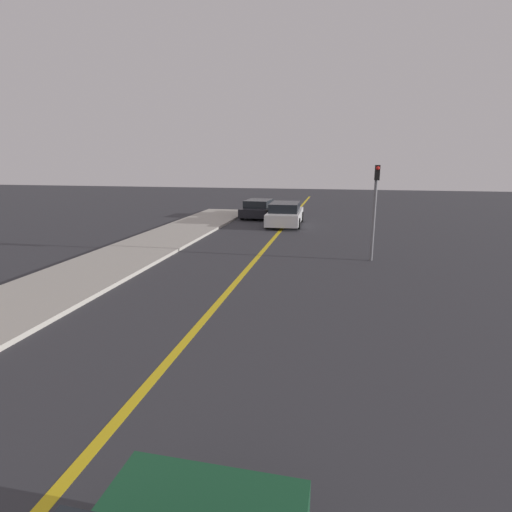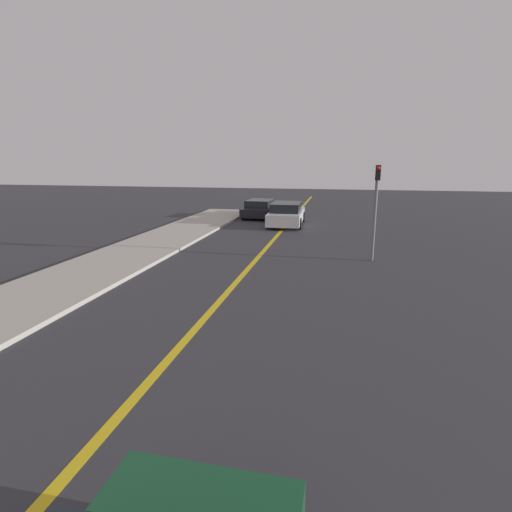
% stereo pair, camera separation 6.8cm
% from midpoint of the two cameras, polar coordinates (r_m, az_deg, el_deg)
% --- Properties ---
extents(road_center_line, '(0.20, 60.00, 0.01)m').
position_cam_midpoint_polar(road_center_line, '(14.81, -0.99, -1.43)').
color(road_center_line, gold).
rests_on(road_center_line, ground_plane).
extents(sidewalk_left, '(3.30, 33.86, 0.13)m').
position_cam_midpoint_polar(sidewalk_left, '(15.79, -20.56, -1.12)').
color(sidewalk_left, '#ADA89E').
rests_on(sidewalk_left, ground_plane).
extents(car_ahead_center, '(2.11, 4.69, 1.37)m').
position_cam_midpoint_polar(car_ahead_center, '(24.29, 4.10, 5.99)').
color(car_ahead_center, silver).
rests_on(car_ahead_center, ground_plane).
extents(car_far_distant, '(2.11, 4.10, 1.22)m').
position_cam_midpoint_polar(car_far_distant, '(27.54, 0.36, 6.77)').
color(car_far_distant, black).
rests_on(car_far_distant, ground_plane).
extents(traffic_light, '(0.18, 0.40, 3.65)m').
position_cam_midpoint_polar(traffic_light, '(15.82, 16.51, 7.33)').
color(traffic_light, slate).
rests_on(traffic_light, ground_plane).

